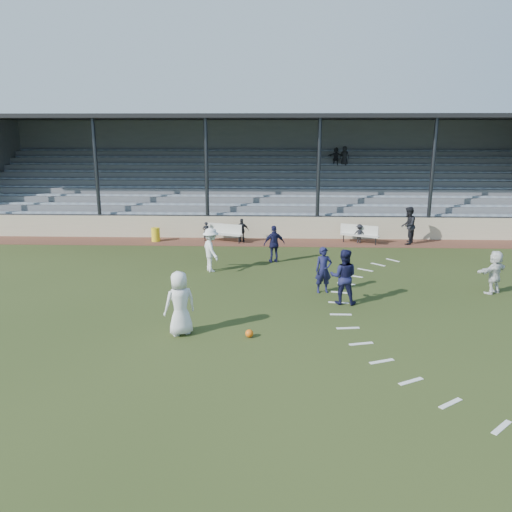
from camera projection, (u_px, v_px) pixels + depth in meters
The scene contains 19 objects.
ground at pixel (253, 313), 16.28m from camera, with size 90.00×90.00×0.00m, color #2A3616.
cinder_track at pixel (262, 242), 26.45m from camera, with size 34.00×2.00×0.02m, color #583023.
retaining_wall at pixel (262, 227), 27.32m from camera, with size 34.00×0.18×1.20m, color #C2B695.
bench_left at pixel (224, 231), 26.39m from camera, with size 2.02×1.09×0.95m.
bench_right at pixel (359, 232), 26.10m from camera, with size 1.99×1.24×0.95m.
trash_bin at pixel (156, 235), 26.55m from camera, with size 0.45×0.45×0.72m, color yellow.
football at pixel (249, 333), 14.41m from camera, with size 0.23×0.23×0.23m, color orange.
player_white_lead at pixel (180, 303), 14.43m from camera, with size 0.93×0.61×1.91m, color silver.
player_navy_lead at pixel (323, 270), 18.18m from camera, with size 0.62×0.41×1.71m, color #15163A.
player_navy_mid at pixel (343, 277), 17.00m from camera, with size 0.93×0.73×1.92m, color #15163A.
player_white_wing at pixel (211, 250), 20.88m from camera, with size 1.20×0.69×1.85m, color silver.
player_navy_wing at pixel (274, 244), 22.35m from camera, with size 0.98×0.41×1.68m, color #15163A.
player_white_back at pixel (495, 272), 18.11m from camera, with size 1.48×0.47×1.60m, color silver.
official at pixel (408, 226), 25.76m from camera, with size 0.95×0.74×1.95m, color black.
sub_left_near at pixel (206, 231), 26.59m from camera, with size 0.38×0.25×1.03m, color black.
sub_left_far at pixel (242, 230), 26.36m from camera, with size 0.73×0.30×1.24m, color black.
sub_right at pixel (359, 234), 26.14m from camera, with size 0.64×0.37×1.00m, color black.
grandstand at pixel (264, 188), 31.48m from camera, with size 34.60×9.00×6.61m.
penalty_arc at pixel (380, 315), 16.13m from camera, with size 3.89×14.63×0.01m.
Camera 1 is at (0.66, -15.29, 5.86)m, focal length 35.00 mm.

